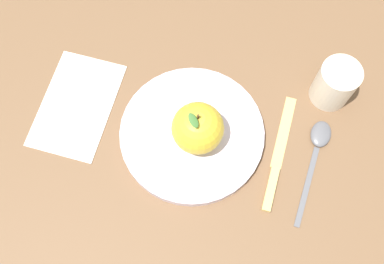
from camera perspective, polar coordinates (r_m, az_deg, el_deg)
ground_plane at (r=0.76m, az=0.94°, el=-0.26°), size 2.40×2.40×0.00m
dinner_plate at (r=0.75m, az=-0.00°, el=-0.24°), size 0.24×0.24×0.02m
apple at (r=0.70m, az=0.74°, el=0.49°), size 0.08×0.08×0.10m
cup at (r=0.79m, az=17.81°, el=5.99°), size 0.07×0.07×0.08m
knife at (r=0.75m, az=10.74°, el=-3.84°), size 0.19×0.11×0.01m
spoon at (r=0.78m, az=15.70°, el=-1.75°), size 0.18×0.10×0.01m
linen_napkin at (r=0.80m, az=-14.44°, el=3.40°), size 0.22×0.20×0.00m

